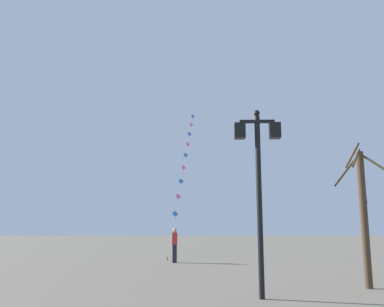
# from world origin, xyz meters

# --- Properties ---
(ground_plane) EXTENTS (160.00, 160.00, 0.00)m
(ground_plane) POSITION_xyz_m (0.00, 20.00, 0.00)
(ground_plane) COLOR #756B5B
(twin_lantern_lamp_post) EXTENTS (1.19, 0.28, 4.73)m
(twin_lantern_lamp_post) POSITION_xyz_m (2.34, 8.31, 3.27)
(twin_lantern_lamp_post) COLOR black
(twin_lantern_lamp_post) RESTS_ON ground_plane
(kite_train) EXTENTS (1.14, 14.61, 12.17)m
(kite_train) POSITION_xyz_m (-0.60, 28.36, 6.45)
(kite_train) COLOR brown
(kite_train) RESTS_ON ground_plane
(kite_flyer) EXTENTS (0.24, 0.61, 1.71)m
(kite_flyer) POSITION_xyz_m (-0.58, 19.11, 0.90)
(kite_flyer) COLOR #1E1E2D
(kite_flyer) RESTS_ON ground_plane
(bare_tree) EXTENTS (1.31, 2.17, 4.24)m
(bare_tree) POSITION_xyz_m (5.61, 10.22, 2.16)
(bare_tree) COLOR #423323
(bare_tree) RESTS_ON ground_plane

